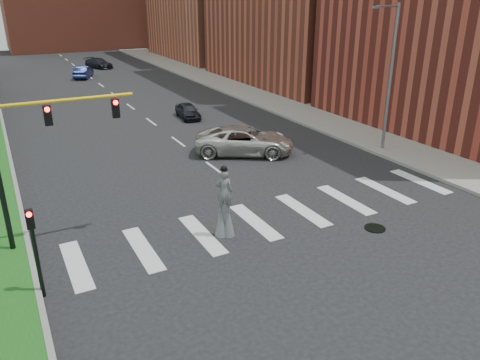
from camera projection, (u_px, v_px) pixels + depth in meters
ground_plane at (291, 225)px, 20.62m from camera, size 160.00×160.00×0.00m
median_curb at (6, 138)px, 32.47m from camera, size 0.20×60.00×0.28m
sidewalk_right at (257, 95)px, 46.52m from camera, size 5.00×90.00×0.18m
manhole at (375, 228)px, 20.26m from camera, size 0.90×0.90×0.04m
streetlight at (390, 74)px, 28.43m from camera, size 2.05×0.20×9.00m
traffic_signal at (30, 148)px, 17.31m from camera, size 5.30×0.23×6.20m
secondary_signal at (35, 246)px, 15.03m from camera, size 0.25×0.21×3.23m
stilt_performer at (224, 208)px, 19.23m from camera, size 0.81×0.68×3.13m
suv_crossing at (245, 141)px, 29.41m from camera, size 6.74×5.54×1.71m
car_near at (188, 111)px, 37.95m from camera, size 1.73×3.64×1.20m
car_mid at (83, 72)px, 55.91m from camera, size 3.07×4.60×1.43m
car_far at (99, 63)px, 63.21m from camera, size 3.54×4.86×1.31m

